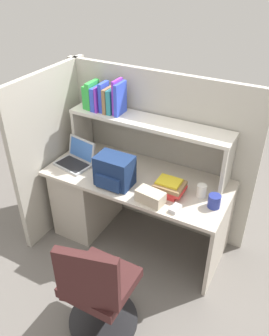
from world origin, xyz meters
TOP-DOWN VIEW (x-y plane):
  - ground_plane at (0.00, 0.00)m, footprint 8.00×8.00m
  - desk at (-0.39, 0.00)m, footprint 1.60×0.70m
  - cubicle_partition_rear at (0.00, 0.38)m, footprint 1.84×0.05m
  - cubicle_partition_left at (-0.85, -0.05)m, footprint 0.05×1.06m
  - overhead_hutch at (0.00, 0.20)m, footprint 1.44×0.28m
  - reference_books_on_shelf at (-0.43, 0.20)m, footprint 0.36×0.19m
  - laptop at (-0.59, -0.07)m, footprint 0.35×0.31m
  - backpack at (-0.12, -0.18)m, footprint 0.30×0.23m
  - computer_mouse at (0.46, -0.26)m, footprint 0.07×0.11m
  - paper_cup at (0.57, -0.00)m, footprint 0.08×0.08m
  - tissue_box at (0.25, -0.25)m, footprint 0.23×0.15m
  - snack_canister at (0.70, -0.08)m, footprint 0.10×0.10m
  - desk_book_stack at (0.33, -0.08)m, footprint 0.24×0.19m
  - office_chair at (0.20, -0.95)m, footprint 0.52×0.53m

SIDE VIEW (x-z plane):
  - ground_plane at x=0.00m, z-range 0.00..0.00m
  - office_chair at x=0.20m, z-range -0.07..0.86m
  - desk at x=-0.39m, z-range 0.04..0.77m
  - computer_mouse at x=0.46m, z-range 0.73..0.76m
  - cubicle_partition_rear at x=0.00m, z-range 0.00..1.55m
  - cubicle_partition_left at x=-0.85m, z-range 0.00..1.55m
  - tissue_box at x=0.25m, z-range 0.73..0.83m
  - laptop at x=-0.59m, z-range 0.67..0.89m
  - snack_canister at x=0.70m, z-range 0.73..0.84m
  - paper_cup at x=0.57m, z-range 0.73..0.84m
  - desk_book_stack at x=0.33m, z-range 0.73..0.84m
  - backpack at x=-0.12m, z-range 0.73..0.99m
  - overhead_hutch at x=0.00m, z-range 0.86..1.31m
  - reference_books_on_shelf at x=-0.43m, z-range 1.15..1.45m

